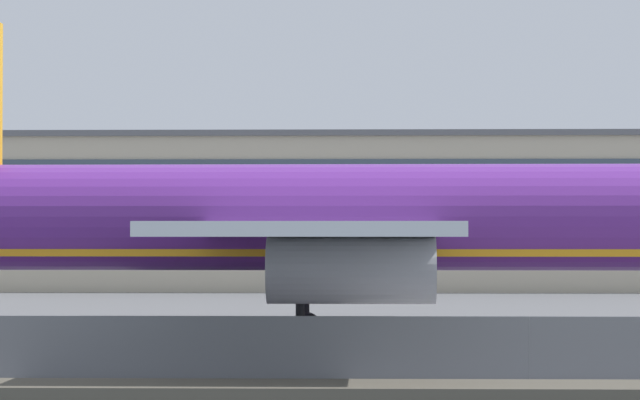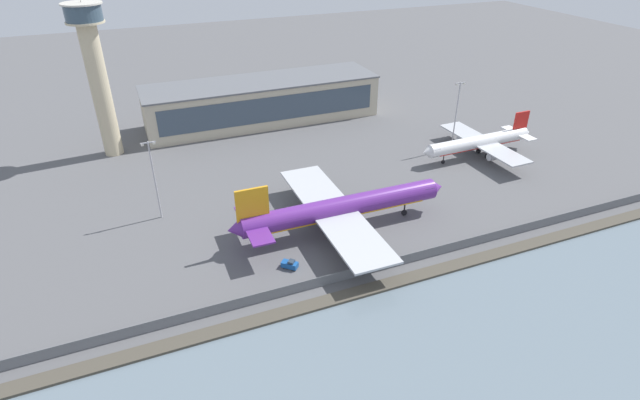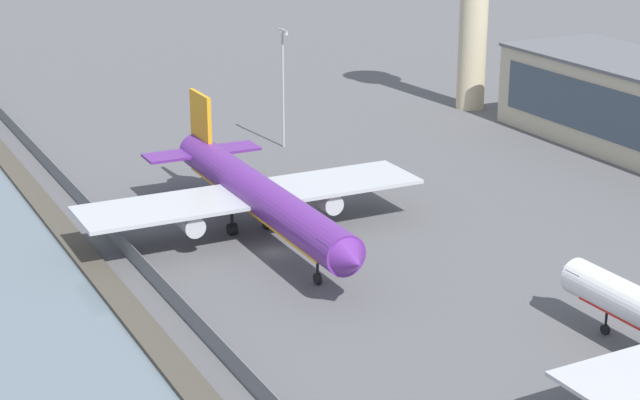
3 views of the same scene
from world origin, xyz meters
TOP-DOWN VIEW (x-y plane):
  - ground_plane at (0.00, 0.00)m, footprint 500.00×500.00m
  - shoreline_seawall at (0.00, -20.50)m, footprint 320.00×3.00m
  - perimeter_fence at (0.00, -16.00)m, footprint 280.00×0.10m
  - cargo_jet_purple at (-5.60, 0.37)m, footprint 50.52×43.23m
  - terminal_building at (-1.81, 70.74)m, footprint 76.09×20.38m

SIDE VIEW (x-z plane):
  - ground_plane at x=0.00m, z-range 0.00..0.00m
  - shoreline_seawall at x=0.00m, z-range 0.00..0.50m
  - perimeter_fence at x=0.00m, z-range 0.00..2.25m
  - cargo_jet_purple at x=-5.60m, z-range -1.69..12.59m
  - terminal_building at x=-1.81m, z-range 0.01..13.65m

